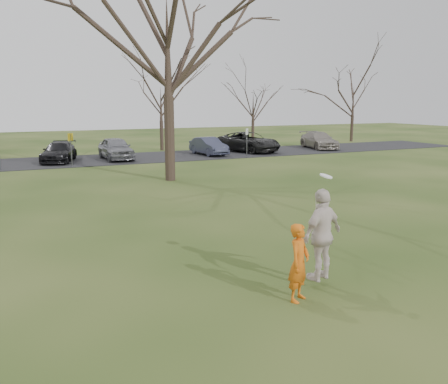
{
  "coord_description": "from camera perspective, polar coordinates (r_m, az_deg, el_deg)",
  "views": [
    {
      "loc": [
        -5.23,
        -7.46,
        3.96
      ],
      "look_at": [
        0.0,
        4.0,
        1.5
      ],
      "focal_mm": 37.24,
      "sensor_mm": 36.0,
      "label": 1
    }
  ],
  "objects": [
    {
      "name": "player_defender",
      "position": [
        9.5,
        9.19,
        -8.56
      ],
      "size": [
        0.7,
        0.64,
        1.6
      ],
      "primitive_type": "imported",
      "rotation": [
        0.0,
        0.0,
        0.59
      ],
      "color": "#D25E11",
      "rests_on": "ground"
    },
    {
      "name": "ground",
      "position": [
        9.93,
        9.86,
        -12.62
      ],
      "size": [
        120.0,
        120.0,
        0.0
      ],
      "primitive_type": "plane",
      "color": "#1E380F",
      "rests_on": "ground"
    },
    {
      "name": "parking_strip",
      "position": [
        33.11,
        -15.29,
        3.83
      ],
      "size": [
        62.0,
        6.5,
        0.04
      ],
      "primitive_type": "cube",
      "color": "black",
      "rests_on": "ground"
    },
    {
      "name": "big_tree",
      "position": [
        23.79,
        -6.98,
        18.32
      ],
      "size": [
        9.0,
        9.0,
        14.0
      ],
      "primitive_type": null,
      "color": "#352821",
      "rests_on": "ground"
    },
    {
      "name": "car_5",
      "position": [
        34.8,
        -1.89,
        5.66
      ],
      "size": [
        1.78,
        4.06,
        1.3
      ],
      "primitive_type": "imported",
      "rotation": [
        0.0,
        0.0,
        0.11
      ],
      "color": "#33374D",
      "rests_on": "parking_strip"
    },
    {
      "name": "car_3",
      "position": [
        32.64,
        -19.61,
        4.65
      ],
      "size": [
        2.97,
        4.74,
        1.28
      ],
      "primitive_type": "imported",
      "rotation": [
        0.0,
        0.0,
        -0.29
      ],
      "color": "black",
      "rests_on": "parking_strip"
    },
    {
      "name": "sign_white",
      "position": [
        33.26,
        2.83,
        6.72
      ],
      "size": [
        0.35,
        0.35,
        2.08
      ],
      "color": "#47474C",
      "rests_on": "ground"
    },
    {
      "name": "car_7",
      "position": [
        40.4,
        11.59,
        6.25
      ],
      "size": [
        2.79,
        5.03,
        1.38
      ],
      "primitive_type": "imported",
      "rotation": [
        0.0,
        0.0,
        -0.19
      ],
      "color": "gray",
      "rests_on": "parking_strip"
    },
    {
      "name": "car_6",
      "position": [
        37.0,
        3.01,
        6.17
      ],
      "size": [
        4.03,
        6.07,
        1.55
      ],
      "primitive_type": "imported",
      "rotation": [
        0.0,
        0.0,
        0.28
      ],
      "color": "black",
      "rests_on": "parking_strip"
    },
    {
      "name": "sign_yellow",
      "position": [
        29.74,
        -18.29,
        5.66
      ],
      "size": [
        0.35,
        0.35,
        2.08
      ],
      "color": "#47474C",
      "rests_on": "ground"
    },
    {
      "name": "catching_play",
      "position": [
        10.17,
        11.94,
        -5.13
      ],
      "size": [
        1.26,
        0.81,
        2.33
      ],
      "color": "beige",
      "rests_on": "ground"
    },
    {
      "name": "small_tree_row",
      "position": [
        38.73,
        -10.33,
        10.79
      ],
      "size": [
        55.0,
        5.9,
        8.5
      ],
      "color": "#352821",
      "rests_on": "ground"
    },
    {
      "name": "car_4",
      "position": [
        32.87,
        -13.14,
        5.25
      ],
      "size": [
        1.94,
        4.51,
        1.52
      ],
      "primitive_type": "imported",
      "rotation": [
        0.0,
        0.0,
        0.03
      ],
      "color": "slate",
      "rests_on": "parking_strip"
    }
  ]
}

